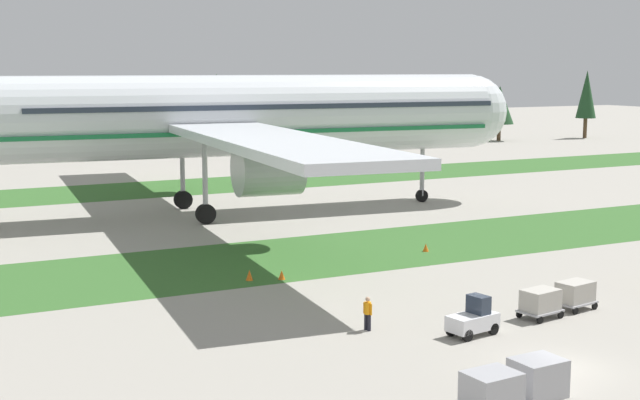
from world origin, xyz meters
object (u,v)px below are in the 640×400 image
at_px(cargo_dolly_lead, 540,301).
at_px(uld_container_1, 538,378).
at_px(baggage_tug, 474,319).
at_px(uld_container_0, 491,393).
at_px(taxiway_marker_0, 282,275).
at_px(taxiway_marker_2, 426,247).
at_px(airliner, 221,116).
at_px(ground_crew_marshaller, 368,312).
at_px(cargo_dolly_second, 575,293).
at_px(taxiway_marker_1, 249,275).

distance_m(cargo_dolly_lead, uld_container_1, 11.57).
relative_size(baggage_tug, uld_container_1, 1.39).
height_order(uld_container_0, uld_container_1, uld_container_0).
bearing_deg(taxiway_marker_0, uld_container_0, -94.28).
xyz_separation_m(uld_container_1, taxiway_marker_0, (-1.07, 22.73, -0.49)).
height_order(uld_container_0, taxiway_marker_2, uld_container_0).
distance_m(uld_container_0, uld_container_1, 2.90).
distance_m(baggage_tug, taxiway_marker_0, 15.32).
bearing_deg(airliner, uld_container_0, -3.01).
relative_size(cargo_dolly_lead, uld_container_1, 1.21).
bearing_deg(taxiway_marker_0, uld_container_1, -87.30).
bearing_deg(taxiway_marker_2, airliner, 108.54).
bearing_deg(baggage_tug, ground_crew_marshaller, 44.91).
bearing_deg(ground_crew_marshaller, uld_container_0, 155.42).
distance_m(ground_crew_marshaller, taxiway_marker_2, 19.98).
bearing_deg(baggage_tug, uld_container_1, 151.59).
relative_size(cargo_dolly_lead, ground_crew_marshaller, 1.39).
height_order(airliner, cargo_dolly_lead, airliner).
xyz_separation_m(ground_crew_marshaller, uld_container_1, (1.65, -10.91, -0.17)).
bearing_deg(ground_crew_marshaller, cargo_dolly_second, -116.77).
xyz_separation_m(cargo_dolly_lead, uld_container_0, (-10.42, -9.39, -0.09)).
bearing_deg(uld_container_0, baggage_tug, 57.34).
bearing_deg(taxiway_marker_0, airliner, 77.77).
height_order(ground_crew_marshaller, taxiway_marker_0, ground_crew_marshaller).
xyz_separation_m(baggage_tug, uld_container_1, (-2.65, -7.87, -0.04)).
height_order(cargo_dolly_lead, ground_crew_marshaller, ground_crew_marshaller).
bearing_deg(cargo_dolly_second, baggage_tug, 90.00).
distance_m(baggage_tug, uld_container_0, 10.13).
distance_m(cargo_dolly_second, uld_container_1, 13.94).
bearing_deg(taxiway_marker_1, uld_container_1, -82.77).
distance_m(uld_container_0, taxiway_marker_1, 24.07).
relative_size(cargo_dolly_lead, cargo_dolly_second, 1.00).
relative_size(baggage_tug, taxiway_marker_1, 4.21).
height_order(cargo_dolly_lead, uld_container_1, uld_container_1).
relative_size(cargo_dolly_lead, taxiway_marker_2, 4.18).
bearing_deg(airliner, ground_crew_marshaller, -3.84).
xyz_separation_m(cargo_dolly_second, uld_container_1, (-10.46, -9.22, -0.14)).
xyz_separation_m(taxiway_marker_0, taxiway_marker_1, (-1.90, 0.68, 0.04)).
xyz_separation_m(airliner, uld_container_1, (-4.34, -47.67, -8.07)).
height_order(airliner, baggage_tug, airliner).
distance_m(taxiway_marker_0, taxiway_marker_1, 2.02).
bearing_deg(uld_container_0, ground_crew_marshaller, 84.24).
xyz_separation_m(uld_container_1, taxiway_marker_1, (-2.97, 23.41, -0.45)).
xyz_separation_m(ground_crew_marshaller, taxiway_marker_0, (0.58, 11.82, -0.65)).
height_order(uld_container_0, taxiway_marker_1, uld_container_0).
bearing_deg(cargo_dolly_lead, taxiway_marker_0, 21.95).
height_order(baggage_tug, uld_container_0, baggage_tug).
bearing_deg(uld_container_1, taxiway_marker_1, 97.23).
bearing_deg(airliner, baggage_tug, 2.98).
xyz_separation_m(cargo_dolly_lead, uld_container_1, (-7.60, -8.73, -0.14)).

